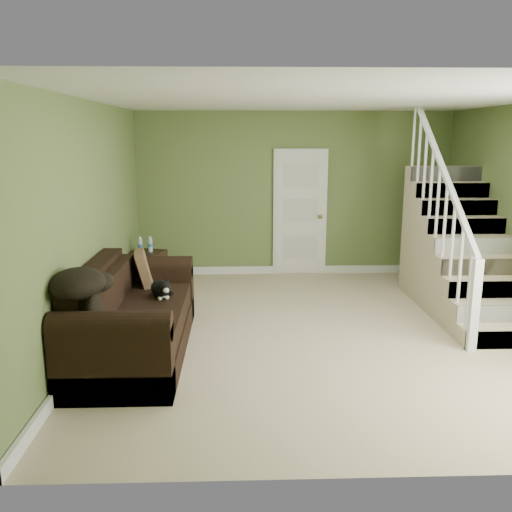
{
  "coord_description": "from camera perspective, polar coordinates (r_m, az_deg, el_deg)",
  "views": [
    {
      "loc": [
        -0.9,
        -5.91,
        2.23
      ],
      "look_at": [
        -0.7,
        0.09,
        0.88
      ],
      "focal_mm": 38.0,
      "sensor_mm": 36.0,
      "label": 1
    }
  ],
  "objects": [
    {
      "name": "side_table",
      "position": [
        8.17,
        -11.39,
        -1.4
      ],
      "size": [
        0.58,
        0.58,
        0.79
      ],
      "rotation": [
        0.0,
        0.0,
        -0.3
      ],
      "color": "black",
      "rests_on": "floor"
    },
    {
      "name": "sofa",
      "position": [
        5.79,
        -13.07,
        -6.61
      ],
      "size": [
        1.02,
        2.36,
        0.93
      ],
      "color": "black",
      "rests_on": "floor"
    },
    {
      "name": "cat",
      "position": [
        5.95,
        -10.04,
        -3.43
      ],
      "size": [
        0.34,
        0.52,
        0.26
      ],
      "rotation": [
        0.0,
        0.0,
        0.38
      ],
      "color": "black",
      "rests_on": "sofa"
    },
    {
      "name": "wall_back",
      "position": [
        8.76,
        4.0,
        6.5
      ],
      "size": [
        5.0,
        0.04,
        2.6
      ],
      "primitive_type": "cube",
      "color": "#60753F",
      "rests_on": "floor"
    },
    {
      "name": "wall_left",
      "position": [
        6.2,
        -16.9,
        3.45
      ],
      "size": [
        0.04,
        5.5,
        2.6
      ],
      "primitive_type": "cube",
      "color": "#60753F",
      "rests_on": "floor"
    },
    {
      "name": "throw_pillow",
      "position": [
        6.46,
        -11.72,
        -1.27
      ],
      "size": [
        0.27,
        0.44,
        0.43
      ],
      "primitive_type": "cube",
      "rotation": [
        0.0,
        -0.24,
        0.16
      ],
      "color": "#47301C",
      "rests_on": "sofa"
    },
    {
      "name": "floor",
      "position": [
        6.38,
        6.36,
        -7.9
      ],
      "size": [
        5.0,
        5.5,
        0.01
      ],
      "primitive_type": "cube",
      "color": "tan",
      "rests_on": "ground"
    },
    {
      "name": "baseboard_left",
      "position": [
        6.49,
        -15.94,
        -7.41
      ],
      "size": [
        0.04,
        5.5,
        0.12
      ],
      "primitive_type": "cube",
      "color": "white",
      "rests_on": "floor"
    },
    {
      "name": "wall_front",
      "position": [
        3.42,
        13.46,
        -3.51
      ],
      "size": [
        5.0,
        0.04,
        2.6
      ],
      "primitive_type": "cube",
      "color": "#60753F",
      "rests_on": "floor"
    },
    {
      "name": "staircase",
      "position": [
        7.63,
        20.4,
        -0.19
      ],
      "size": [
        1.0,
        2.51,
        2.82
      ],
      "color": "tan",
      "rests_on": "floor"
    },
    {
      "name": "baseboard_back",
      "position": [
        8.95,
        3.9,
        -1.44
      ],
      "size": [
        5.0,
        0.04,
        0.12
      ],
      "primitive_type": "cube",
      "color": "white",
      "rests_on": "floor"
    },
    {
      "name": "ceiling",
      "position": [
        5.99,
        6.99,
        16.08
      ],
      "size": [
        5.0,
        5.5,
        0.01
      ],
      "primitive_type": "cube",
      "color": "white",
      "rests_on": "wall_back"
    },
    {
      "name": "banana",
      "position": [
        5.08,
        -12.27,
        -7.2
      ],
      "size": [
        0.06,
        0.19,
        0.05
      ],
      "primitive_type": "ellipsoid",
      "rotation": [
        0.0,
        0.0,
        -0.01
      ],
      "color": "gold",
      "rests_on": "sofa"
    },
    {
      "name": "throw_blanket",
      "position": [
        4.98,
        -18.3,
        -2.74
      ],
      "size": [
        0.65,
        0.74,
        0.26
      ],
      "primitive_type": "ellipsoid",
      "rotation": [
        0.0,
        0.0,
        -0.33
      ],
      "color": "black",
      "rests_on": "sofa"
    },
    {
      "name": "door",
      "position": [
        8.77,
        4.65,
        4.55
      ],
      "size": [
        0.86,
        0.12,
        2.02
      ],
      "color": "white",
      "rests_on": "floor"
    }
  ]
}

